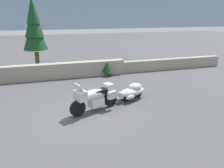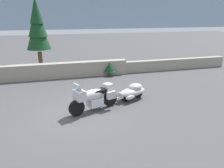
{
  "view_description": "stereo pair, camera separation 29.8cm",
  "coord_description": "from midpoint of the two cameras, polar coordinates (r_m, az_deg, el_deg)",
  "views": [
    {
      "loc": [
        -1.19,
        -8.12,
        3.86
      ],
      "look_at": [
        1.72,
        1.06,
        0.85
      ],
      "focal_mm": 35.42,
      "sensor_mm": 36.0,
      "label": 1
    },
    {
      "loc": [
        -0.91,
        -8.2,
        3.86
      ],
      "look_at": [
        1.72,
        1.06,
        0.85
      ],
      "focal_mm": 35.42,
      "sensor_mm": 36.0,
      "label": 2
    }
  ],
  "objects": [
    {
      "name": "ground_plane",
      "position": [
        9.09,
        -9.37,
        -8.03
      ],
      "size": [
        80.0,
        80.0,
        0.0
      ],
      "primitive_type": "plane",
      "color": "#424244"
    },
    {
      "name": "stone_guard_wall",
      "position": [
        14.5,
        -15.0,
        3.12
      ],
      "size": [
        24.0,
        0.59,
        0.96
      ],
      "color": "gray",
      "rests_on": "ground"
    },
    {
      "name": "distant_ridgeline",
      "position": [
        104.16,
        -17.99,
        18.87
      ],
      "size": [
        240.0,
        80.0,
        16.0
      ],
      "primitive_type": "cube",
      "color": "#7F93AD",
      "rests_on": "ground"
    },
    {
      "name": "touring_motorcycle",
      "position": [
        9.2,
        -5.43,
        -3.33
      ],
      "size": [
        2.2,
        1.23,
        1.33
      ],
      "color": "black",
      "rests_on": "ground"
    },
    {
      "name": "car_shaped_trailer",
      "position": [
        10.54,
        4.44,
        -1.8
      ],
      "size": [
        2.18,
        1.2,
        0.76
      ],
      "color": "black",
      "rests_on": "ground"
    },
    {
      "name": "pine_tree_tall",
      "position": [
        15.78,
        -20.04,
        13.79
      ],
      "size": [
        1.6,
        1.6,
        5.04
      ],
      "color": "brown",
      "rests_on": "ground"
    },
    {
      "name": "pine_sapling_near",
      "position": [
        14.57,
        -1.73,
        4.29
      ],
      "size": [
        0.75,
        0.75,
        0.91
      ],
      "color": "brown",
      "rests_on": "ground"
    }
  ]
}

